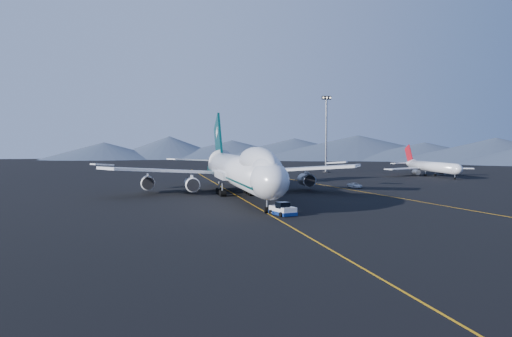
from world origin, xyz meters
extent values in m
plane|color=black|center=(0.00, 0.00, 0.00)|extent=(500.00, 500.00, 0.00)
cube|color=orange|center=(0.00, 0.00, 0.01)|extent=(0.25, 220.00, 0.01)
cube|color=orange|center=(30.00, 10.00, 0.01)|extent=(28.08, 198.09, 0.01)
cone|color=#3B475C|center=(-40.81, 231.43, 6.00)|extent=(100.00, 100.00, 12.00)
cone|color=#3B475C|center=(36.76, 232.11, 6.00)|extent=(100.00, 100.00, 12.00)
cone|color=#3B475C|center=(110.33, 207.49, 6.00)|extent=(100.00, 100.00, 12.00)
cone|color=#3B475C|center=(171.87, 160.27, 6.00)|extent=(100.00, 100.00, 12.00)
cylinder|color=silver|center=(0.00, 0.00, 5.60)|extent=(6.50, 56.00, 6.50)
ellipsoid|color=silver|center=(0.00, -28.00, 5.60)|extent=(6.50, 10.40, 6.50)
ellipsoid|color=silver|center=(0.00, -18.50, 8.10)|extent=(5.13, 25.16, 5.85)
cube|color=black|center=(0.00, -30.00, 6.80)|extent=(3.60, 1.61, 1.29)
cone|color=silver|center=(0.00, 33.00, 6.40)|extent=(6.50, 12.00, 6.50)
cube|color=#033132|center=(0.00, 1.00, 4.70)|extent=(6.24, 60.00, 1.10)
cube|color=silver|center=(0.00, 5.50, 4.50)|extent=(7.50, 13.00, 1.60)
cube|color=silver|center=(-14.50, 11.50, 5.20)|extent=(30.62, 23.28, 2.83)
cube|color=silver|center=(14.50, 11.50, 5.20)|extent=(30.62, 23.28, 2.83)
cylinder|color=slate|center=(-9.50, 7.50, 2.40)|extent=(2.90, 5.50, 2.90)
cylinder|color=slate|center=(-19.00, 14.00, 2.40)|extent=(2.90, 5.50, 2.90)
cylinder|color=slate|center=(9.50, 7.50, 2.40)|extent=(2.90, 5.50, 2.90)
cylinder|color=slate|center=(19.00, 14.00, 2.40)|extent=(2.90, 5.50, 2.90)
cube|color=#033132|center=(0.00, 32.00, 11.40)|extent=(0.55, 14.11, 15.94)
cube|color=silver|center=(-7.50, 34.50, 6.80)|extent=(12.39, 9.47, 0.98)
cube|color=silver|center=(7.50, 34.50, 6.80)|extent=(12.39, 9.47, 0.98)
cylinder|color=black|center=(0.00, -26.50, 0.55)|extent=(0.90, 1.10, 1.10)
cube|color=silver|center=(1.93, -29.50, 0.84)|extent=(3.72, 5.44, 1.24)
cube|color=navy|center=(1.93, -29.50, 0.39)|extent=(3.89, 5.68, 0.56)
cube|color=black|center=(1.93, -29.50, 1.74)|extent=(2.22, 2.22, 1.01)
cylinder|color=silver|center=(73.79, 51.65, 3.17)|extent=(3.35, 28.18, 3.35)
ellipsoid|color=silver|center=(73.79, 37.56, 3.17)|extent=(3.35, 4.68, 3.35)
cone|color=silver|center=(73.79, 68.38, 3.52)|extent=(3.35, 6.16, 3.35)
cube|color=silver|center=(64.99, 56.05, 2.47)|extent=(14.79, 9.98, 0.31)
cube|color=silver|center=(82.60, 56.05, 2.47)|extent=(14.79, 9.98, 0.31)
cylinder|color=slate|center=(68.95, 53.85, 1.41)|extent=(1.67, 3.08, 1.67)
cylinder|color=slate|center=(78.64, 53.85, 1.41)|extent=(1.67, 3.08, 1.67)
cube|color=#A40F19|center=(73.79, 68.82, 6.87)|extent=(0.31, 6.00, 7.10)
imported|color=white|center=(32.68, 16.66, 0.63)|extent=(2.92, 4.83, 1.25)
cylinder|color=black|center=(46.67, 80.32, 0.22)|extent=(2.59, 2.59, 0.43)
cylinder|color=slate|center=(46.67, 80.32, 13.52)|extent=(0.76, 0.76, 27.03)
cube|color=black|center=(46.67, 80.32, 27.35)|extent=(3.46, 0.86, 1.30)
camera|label=1|loc=(-21.25, -119.20, 12.58)|focal=40.00mm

